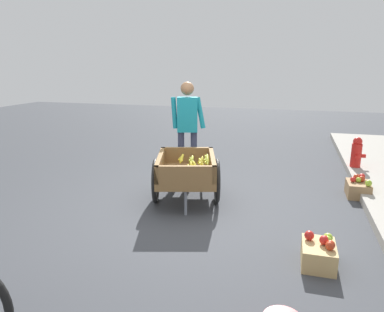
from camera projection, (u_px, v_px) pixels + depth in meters
ground_plane at (196, 213)px, 4.83m from camera, size 24.00×24.00×0.00m
fruit_cart at (187, 173)px, 5.13m from camera, size 1.79×1.18×0.71m
vendor_person at (187, 121)px, 6.10m from camera, size 0.28×0.57×1.66m
fire_hydrant at (356, 155)px, 6.53m from camera, size 0.25×0.25×0.67m
apple_crate at (319, 253)px, 3.55m from camera, size 0.44×0.32×0.32m
mixed_fruit_crate at (358, 188)px, 5.42m from camera, size 0.44×0.32×0.32m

